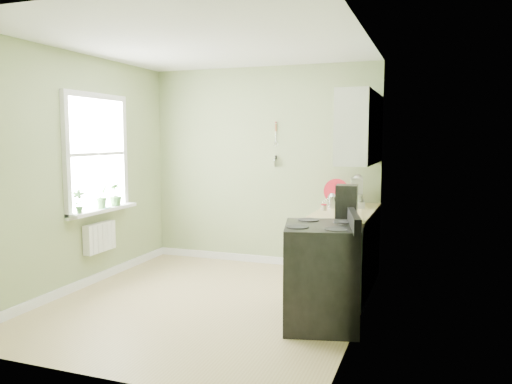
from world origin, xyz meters
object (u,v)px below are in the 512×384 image
(coffee_maker, at_px, (346,204))
(kettle, at_px, (332,201))
(stand_mixer, at_px, (356,193))
(stove, at_px, (321,274))

(coffee_maker, bearing_deg, kettle, 109.94)
(kettle, height_order, coffee_maker, coffee_maker)
(stand_mixer, height_order, coffee_maker, stand_mixer)
(stand_mixer, bearing_deg, kettle, -145.04)
(stove, xyz_separation_m, coffee_maker, (0.14, 0.52, 0.60))
(kettle, bearing_deg, stand_mixer, 34.96)
(stove, relative_size, coffee_maker, 2.95)
(stand_mixer, height_order, kettle, stand_mixer)
(coffee_maker, bearing_deg, stand_mixer, 93.05)
(stove, xyz_separation_m, kettle, (-0.18, 1.39, 0.52))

